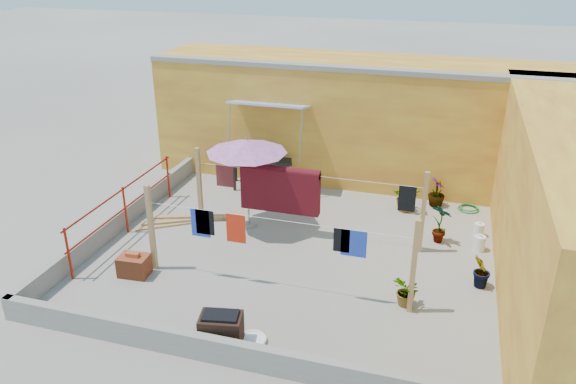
# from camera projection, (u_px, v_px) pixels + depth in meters

# --- Properties ---
(ground) EXTENTS (80.00, 80.00, 0.00)m
(ground) POSITION_uv_depth(u_px,v_px,m) (295.00, 252.00, 11.79)
(ground) COLOR #9E998E
(ground) RESTS_ON ground
(wall_back) EXTENTS (11.00, 3.27, 3.21)m
(wall_back) POSITION_uv_depth(u_px,v_px,m) (361.00, 119.00, 15.12)
(wall_back) COLOR gold
(wall_back) RESTS_ON ground
(parapet_front) EXTENTS (8.30, 0.16, 0.44)m
(parapet_front) POSITION_uv_depth(u_px,v_px,m) (231.00, 353.00, 8.57)
(parapet_front) COLOR gray
(parapet_front) RESTS_ON ground
(parapet_left) EXTENTS (0.16, 7.30, 0.44)m
(parapet_left) POSITION_uv_depth(u_px,v_px,m) (123.00, 218.00, 12.77)
(parapet_left) COLOR gray
(parapet_left) RESTS_ON ground
(red_railing) EXTENTS (0.05, 4.20, 1.10)m
(red_railing) POSITION_uv_depth(u_px,v_px,m) (124.00, 203.00, 12.33)
(red_railing) COLOR maroon
(red_railing) RESTS_ON ground
(clothesline_rig) EXTENTS (5.09, 2.35, 1.80)m
(clothesline_rig) POSITION_uv_depth(u_px,v_px,m) (281.00, 195.00, 12.00)
(clothesline_rig) COLOR tan
(clothesline_rig) RESTS_ON ground
(patio_umbrella) EXTENTS (1.92, 1.92, 2.14)m
(patio_umbrella) POSITION_uv_depth(u_px,v_px,m) (247.00, 147.00, 12.12)
(patio_umbrella) COLOR gray
(patio_umbrella) RESTS_ON ground
(outdoor_table) EXTENTS (1.77, 1.27, 0.75)m
(outdoor_table) POSITION_uv_depth(u_px,v_px,m) (261.00, 161.00, 14.80)
(outdoor_table) COLOR black
(outdoor_table) RESTS_ON ground
(brick_stack) EXTENTS (0.60, 0.45, 0.50)m
(brick_stack) POSITION_uv_depth(u_px,v_px,m) (134.00, 265.00, 10.91)
(brick_stack) COLOR #974322
(brick_stack) RESTS_ON ground
(lumber_pile) EXTENTS (2.08, 1.32, 0.14)m
(lumber_pile) POSITION_uv_depth(u_px,v_px,m) (187.00, 220.00, 13.04)
(lumber_pile) COLOR tan
(lumber_pile) RESTS_ON ground
(brazier) EXTENTS (0.74, 0.57, 0.60)m
(brazier) POSITION_uv_depth(u_px,v_px,m) (221.00, 330.00, 8.95)
(brazier) COLOR black
(brazier) RESTS_ON ground
(white_basin) EXTENTS (0.47, 0.47, 0.08)m
(white_basin) POSITION_uv_depth(u_px,v_px,m) (252.00, 340.00, 9.12)
(white_basin) COLOR white
(white_basin) RESTS_ON ground
(water_jug_a) EXTENTS (0.22, 0.22, 0.35)m
(water_jug_a) POSITION_uv_depth(u_px,v_px,m) (479.00, 230.00, 12.39)
(water_jug_a) COLOR white
(water_jug_a) RESTS_ON ground
(water_jug_b) EXTENTS (0.24, 0.24, 0.38)m
(water_jug_b) POSITION_uv_depth(u_px,v_px,m) (479.00, 243.00, 11.81)
(water_jug_b) COLOR white
(water_jug_b) RESTS_ON ground
(green_hose) EXTENTS (0.51, 0.51, 0.08)m
(green_hose) POSITION_uv_depth(u_px,v_px,m) (468.00, 208.00, 13.67)
(green_hose) COLOR #197125
(green_hose) RESTS_ON ground
(plant_back_a) EXTENTS (0.67, 0.59, 0.71)m
(plant_back_a) POSITION_uv_depth(u_px,v_px,m) (406.00, 197.00, 13.51)
(plant_back_a) COLOR #1C5317
(plant_back_a) RESTS_ON ground
(plant_back_b) EXTENTS (0.46, 0.46, 0.72)m
(plant_back_b) POSITION_uv_depth(u_px,v_px,m) (437.00, 192.00, 13.74)
(plant_back_b) COLOR #1C5317
(plant_back_b) RESTS_ON ground
(plant_right_a) EXTENTS (0.58, 0.53, 0.91)m
(plant_right_a) POSITION_uv_depth(u_px,v_px,m) (441.00, 223.00, 12.02)
(plant_right_a) COLOR #1C5317
(plant_right_a) RESTS_ON ground
(plant_right_b) EXTENTS (0.35, 0.42, 0.71)m
(plant_right_b) POSITION_uv_depth(u_px,v_px,m) (482.00, 271.00, 10.44)
(plant_right_b) COLOR #1C5317
(plant_right_b) RESTS_ON ground
(plant_right_c) EXTENTS (0.62, 0.65, 0.57)m
(plant_right_c) POSITION_uv_depth(u_px,v_px,m) (407.00, 292.00, 9.95)
(plant_right_c) COLOR #1C5317
(plant_right_c) RESTS_ON ground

